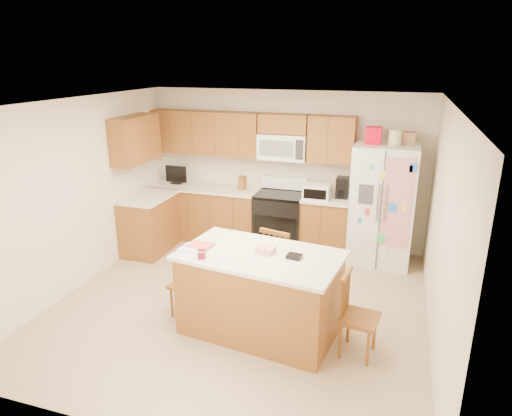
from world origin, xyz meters
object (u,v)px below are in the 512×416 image
(refrigerator, at_px, (382,203))
(island, at_px, (260,292))
(windsor_chair_back, at_px, (280,265))
(windsor_chair_right, at_px, (357,317))
(stove, at_px, (280,220))
(windsor_chair_left, at_px, (189,284))

(refrigerator, distance_m, island, 2.67)
(windsor_chair_back, bearing_deg, windsor_chair_right, -39.98)
(stove, height_order, windsor_chair_back, stove)
(windsor_chair_right, bearing_deg, island, 174.25)
(stove, bearing_deg, windsor_chair_right, -59.58)
(refrigerator, relative_size, windsor_chair_back, 2.08)
(windsor_chair_left, bearing_deg, island, -3.85)
(refrigerator, xyz_separation_m, island, (-1.16, -2.36, -0.44))
(stove, height_order, refrigerator, refrigerator)
(windsor_chair_left, distance_m, windsor_chair_right, 1.99)
(island, bearing_deg, windsor_chair_left, 176.15)
(windsor_chair_left, height_order, windsor_chair_right, windsor_chair_right)
(refrigerator, relative_size, island, 1.10)
(island, height_order, windsor_chair_right, island)
(stove, relative_size, windsor_chair_left, 1.32)
(island, relative_size, windsor_chair_back, 1.89)
(windsor_chair_left, height_order, windsor_chair_back, windsor_chair_back)
(refrigerator, height_order, windsor_chair_back, refrigerator)
(refrigerator, bearing_deg, stove, 177.70)
(refrigerator, distance_m, windsor_chair_right, 2.52)
(island, distance_m, windsor_chair_right, 1.09)
(windsor_chair_left, xyz_separation_m, windsor_chair_back, (0.93, 0.72, 0.06))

